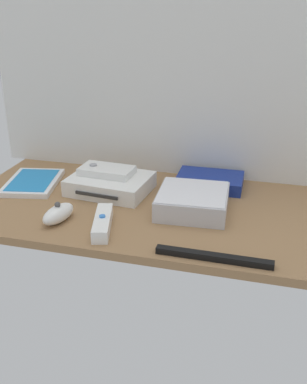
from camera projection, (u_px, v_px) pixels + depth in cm
name	position (u px, v px, depth cm)	size (l,w,h in cm)	color
ground_plane	(153.00, 210.00, 115.56)	(100.00, 48.00, 2.00)	#936D47
back_wall	(177.00, 64.00, 124.04)	(110.00, 1.20, 64.00)	silver
game_console	(110.00, 184.00, 123.09)	(22.44, 18.01, 4.40)	white
mini_computer	(192.00, 202.00, 111.56)	(17.95, 17.95, 5.30)	silver
game_case	(33.00, 182.00, 127.90)	(17.04, 21.28, 1.56)	white
network_router	(210.00, 181.00, 126.23)	(18.18, 12.59, 3.40)	navy
remote_wand	(103.00, 223.00, 103.69)	(7.37, 15.23, 3.40)	white
remote_nunchuk	(58.00, 214.00, 106.80)	(6.55, 10.74, 5.10)	white
remote_classic_pad	(107.00, 171.00, 123.28)	(14.89, 8.93, 2.40)	white
sensor_bar	(214.00, 257.00, 91.72)	(24.00, 1.80, 1.40)	black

